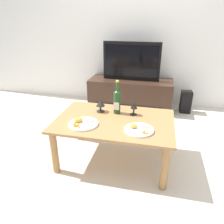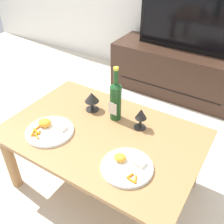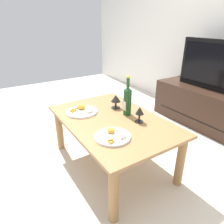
{
  "view_description": "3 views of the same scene",
  "coord_description": "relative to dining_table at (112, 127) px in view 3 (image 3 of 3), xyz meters",
  "views": [
    {
      "loc": [
        0.4,
        -1.86,
        1.43
      ],
      "look_at": [
        -0.03,
        0.02,
        0.55
      ],
      "focal_mm": 34.22,
      "sensor_mm": 36.0,
      "label": 1
    },
    {
      "loc": [
        0.67,
        -0.96,
        1.48
      ],
      "look_at": [
        0.02,
        0.09,
        0.58
      ],
      "focal_mm": 41.32,
      "sensor_mm": 36.0,
      "label": 2
    },
    {
      "loc": [
        1.34,
        -0.86,
        1.26
      ],
      "look_at": [
        -0.03,
        0.02,
        0.53
      ],
      "focal_mm": 32.7,
      "sensor_mm": 36.0,
      "label": 3
    }
  ],
  "objects": [
    {
      "name": "wine_bottle",
      "position": [
        -0.01,
        0.17,
        0.22
      ],
      "size": [
        0.07,
        0.07,
        0.36
      ],
      "color": "#19471E",
      "rests_on": "dining_table"
    },
    {
      "name": "goblet_right",
      "position": [
        0.17,
        0.16,
        0.17
      ],
      "size": [
        0.07,
        0.07,
        0.14
      ],
      "color": "black",
      "rests_on": "dining_table"
    },
    {
      "name": "dinner_plate_right",
      "position": [
        0.26,
        -0.16,
        0.09
      ],
      "size": [
        0.27,
        0.27,
        0.05
      ],
      "color": "white",
      "rests_on": "dining_table"
    },
    {
      "name": "goblet_left",
      "position": [
        -0.19,
        0.16,
        0.17
      ],
      "size": [
        0.09,
        0.09,
        0.13
      ],
      "color": "black",
      "rests_on": "dining_table"
    },
    {
      "name": "tv_screen",
      "position": [
        -0.04,
        1.45,
        0.38
      ],
      "size": [
        0.89,
        0.05,
        0.59
      ],
      "color": "black",
      "rests_on": "tv_stand"
    },
    {
      "name": "ground_plane",
      "position": [
        0.0,
        0.0,
        -0.4
      ],
      "size": [
        6.4,
        6.4,
        0.0
      ],
      "primitive_type": "plane",
      "color": "beige"
    },
    {
      "name": "tv_stand",
      "position": [
        -0.04,
        1.45,
        -0.16
      ],
      "size": [
        1.33,
        0.49,
        0.49
      ],
      "color": "#382319",
      "rests_on": "ground_plane"
    },
    {
      "name": "dinner_plate_left",
      "position": [
        -0.27,
        -0.16,
        0.09
      ],
      "size": [
        0.29,
        0.29,
        0.06
      ],
      "color": "white",
      "rests_on": "dining_table"
    },
    {
      "name": "dining_table",
      "position": [
        0.0,
        0.0,
        0.0
      ],
      "size": [
        1.17,
        0.77,
        0.48
      ],
      "color": "#9E7042",
      "rests_on": "ground_plane"
    }
  ]
}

